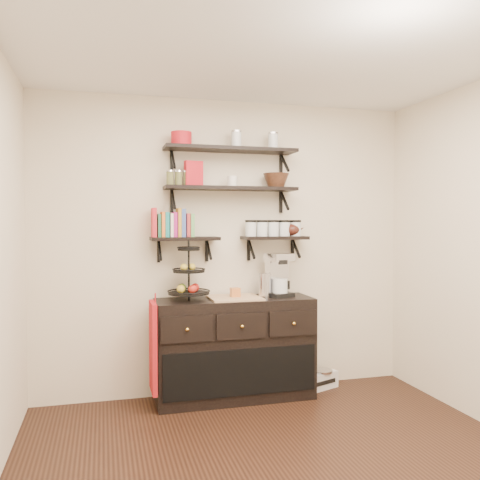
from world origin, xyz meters
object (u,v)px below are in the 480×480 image
at_px(radio, 322,379).
at_px(fruit_stand, 189,279).
at_px(sideboard, 235,348).
at_px(coffee_maker, 278,276).

bearing_deg(radio, fruit_stand, 160.46).
xyz_separation_m(fruit_stand, radio, (1.29, 0.05, -1.00)).
bearing_deg(radio, sideboard, 161.83).
bearing_deg(fruit_stand, coffee_maker, 1.59).
height_order(sideboard, fruit_stand, fruit_stand).
bearing_deg(sideboard, fruit_stand, 179.45).
distance_m(coffee_maker, radio, 1.10).
xyz_separation_m(fruit_stand, coffee_maker, (0.83, 0.02, 0.01)).
bearing_deg(coffee_maker, radio, -14.07).
relative_size(sideboard, coffee_maker, 3.53).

